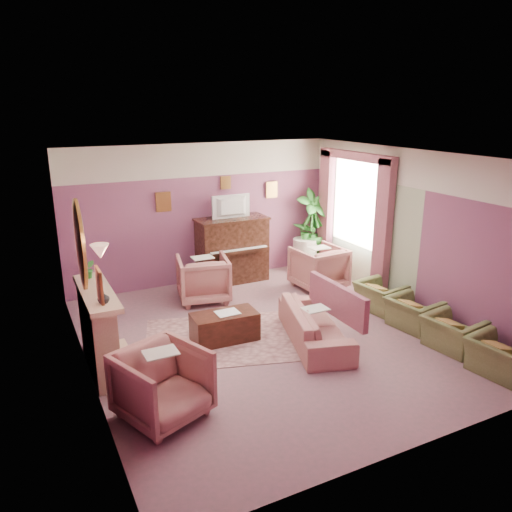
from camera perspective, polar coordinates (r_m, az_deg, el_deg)
name	(u,v)px	position (r m, az deg, el deg)	size (l,w,h in m)	color
floor	(273,337)	(7.96, 1.92, -9.24)	(5.50, 6.00, 0.01)	#845E68
ceiling	(275,157)	(7.18, 2.14, 11.24)	(5.50, 6.00, 0.01)	white
wall_back	(202,214)	(10.10, -6.14, 4.81)	(5.50, 0.02, 2.80)	#643960
wall_front	(420,330)	(5.19, 18.19, -8.04)	(5.50, 0.02, 2.80)	#643960
wall_left	(82,280)	(6.65, -19.31, -2.58)	(0.02, 6.00, 2.80)	#643960
wall_right	(413,232)	(9.05, 17.54, 2.66)	(0.02, 6.00, 2.80)	#643960
picture_rail_band	(201,160)	(9.93, -6.31, 10.87)	(5.50, 0.01, 0.65)	beige
stripe_panel	(364,233)	(10.06, 12.24, 2.56)	(0.01, 3.00, 2.15)	#A3B391
fireplace_surround	(98,332)	(7.17, -17.60, -8.33)	(0.30, 1.40, 1.10)	tan
fireplace_inset	(107,341)	(7.24, -16.70, -9.29)	(0.18, 0.72, 0.68)	black
fire_ember	(111,352)	(7.33, -16.27, -10.50)	(0.06, 0.54, 0.10)	#EC510D
mantel_shelf	(96,293)	(6.95, -17.77, -4.04)	(0.40, 1.55, 0.07)	tan
hearth	(116,365)	(7.43, -15.67, -11.85)	(0.55, 1.50, 0.02)	tan
mirror_frame	(80,245)	(6.73, -19.46, 1.21)	(0.04, 0.72, 1.20)	#AD7B39
mirror_glass	(82,245)	(6.73, -19.25, 1.24)	(0.01, 0.60, 1.06)	silver
sconce_shade	(100,251)	(5.69, -17.40, 0.50)	(0.20, 0.20, 0.16)	tan
piano	(232,251)	(10.18, -2.74, 0.63)	(1.40, 0.60, 1.30)	#321A12
piano_keyshelf	(239,252)	(9.86, -1.92, 0.50)	(1.30, 0.12, 0.06)	#321A12
piano_keys	(239,250)	(9.85, -1.92, 0.73)	(1.20, 0.08, 0.02)	white
piano_top	(232,219)	(10.02, -2.79, 4.25)	(1.45, 0.65, 0.04)	#321A12
television	(233,205)	(9.91, -2.70, 5.83)	(0.80, 0.12, 0.48)	black
print_back_left	(163,202)	(9.76, -10.53, 6.10)	(0.30, 0.03, 0.38)	#AD7B39
print_back_right	(272,190)	(10.63, 1.79, 7.59)	(0.26, 0.03, 0.34)	#AD7B39
print_back_mid	(226,183)	(10.14, -3.49, 8.37)	(0.22, 0.03, 0.26)	#AD7B39
print_left_wall	(99,285)	(5.43, -17.47, -3.20)	(0.03, 0.28, 0.36)	#AD7B39
window_blind	(357,200)	(10.10, 11.42, 6.30)	(0.03, 1.40, 1.80)	beige
curtain_left	(383,230)	(9.44, 14.29, 2.87)	(0.16, 0.34, 2.60)	#854354
curtain_right	(326,212)	(10.85, 8.00, 5.05)	(0.16, 0.34, 2.60)	#854354
pelmet	(356,156)	(9.93, 11.34, 11.14)	(0.16, 2.20, 0.16)	#854354
mantel_plant	(89,269)	(7.42, -18.51, -1.40)	(0.16, 0.16, 0.28)	#2B7B29
mantel_vase	(103,298)	(6.45, -17.04, -4.57)	(0.16, 0.16, 0.16)	beige
area_rug	(227,338)	(7.91, -3.33, -9.38)	(2.50, 1.80, 0.01)	#9A6C6C
coffee_table	(225,327)	(7.78, -3.60, -8.08)	(1.00, 0.50, 0.45)	#381810
table_paper	(227,313)	(7.70, -3.29, -6.47)	(0.35, 0.28, 0.01)	white
sofa	(315,318)	(7.72, 6.75, -7.08)	(0.63, 1.90, 0.77)	#AD6F68
sofa_throw	(337,301)	(7.85, 9.27, -5.06)	(0.10, 1.44, 0.53)	#854354
floral_armchair_left	(203,276)	(9.26, -6.06, -2.33)	(0.90, 0.90, 0.94)	#AD6F68
floral_armchair_right	(319,265)	(9.89, 7.18, -1.08)	(0.90, 0.90, 0.94)	#AD6F68
floral_armchair_front	(162,381)	(6.00, -10.65, -13.87)	(0.90, 0.90, 0.94)	#AD6F68
olive_chair_a	(501,352)	(7.56, 26.23, -9.78)	(0.55, 0.78, 0.68)	#5E6839
olive_chair_b	(453,328)	(8.01, 21.62, -7.67)	(0.55, 0.78, 0.68)	#5E6839
olive_chair_c	(414,309)	(8.52, 17.57, -5.75)	(0.55, 0.78, 0.68)	#5E6839
olive_chair_d	(380,292)	(9.08, 14.02, -4.04)	(0.55, 0.78, 0.68)	#5E6839
side_table	(305,254)	(11.01, 5.58, 0.20)	(0.52, 0.52, 0.70)	silver
side_plant_big	(305,231)	(10.87, 5.66, 2.83)	(0.30, 0.30, 0.34)	#2B7B29
side_plant_small	(312,233)	(10.86, 6.47, 2.62)	(0.16, 0.16, 0.28)	#2B7B29
palm_pot	(312,261)	(11.14, 6.36, -0.58)	(0.34, 0.34, 0.34)	brown
palm_plant	(313,222)	(10.91, 6.52, 3.88)	(0.76, 0.76, 1.44)	#2B7B29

